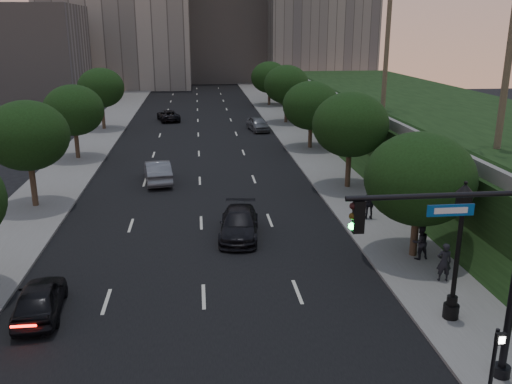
{
  "coord_description": "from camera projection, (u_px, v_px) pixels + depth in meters",
  "views": [
    {
      "loc": [
        -0.02,
        -15.58,
        10.87
      ],
      "look_at": [
        2.55,
        8.09,
        3.6
      ],
      "focal_mm": 38.0,
      "sensor_mm": 36.0,
      "label": 1
    }
  ],
  "objects": [
    {
      "name": "pedestrian_signal",
      "position": [
        495.0,
        358.0,
        15.87
      ],
      "size": [
        0.3,
        0.33,
        2.5
      ],
      "color": "black",
      "rests_on": "ground"
    },
    {
      "name": "parapet_wall",
      "position": [
        362.0,
        109.0,
        44.73
      ],
      "size": [
        0.35,
        90.0,
        0.7
      ],
      "primitive_type": "cube",
      "color": "slate",
      "rests_on": "embankment"
    },
    {
      "name": "ground",
      "position": [
        206.0,
        368.0,
        17.99
      ],
      "size": [
        160.0,
        160.0,
        0.0
      ],
      "primitive_type": "plane",
      "color": "black",
      "rests_on": "ground"
    },
    {
      "name": "tree_right_e",
      "position": [
        269.0,
        77.0,
        76.83
      ],
      "size": [
        5.2,
        5.2,
        6.24
      ],
      "color": "#38281C",
      "rests_on": "ground"
    },
    {
      "name": "sidewalk_right",
      "position": [
        316.0,
        155.0,
        47.55
      ],
      "size": [
        4.5,
        140.0,
        0.15
      ],
      "primitive_type": "cube",
      "color": "slate",
      "rests_on": "ground"
    },
    {
      "name": "sedan_mid_left",
      "position": [
        158.0,
        171.0,
        39.31
      ],
      "size": [
        2.45,
        5.19,
        1.64
      ],
      "primitive_type": "imported",
      "rotation": [
        0.0,
        0.0,
        3.29
      ],
      "color": "slate",
      "rests_on": "ground"
    },
    {
      "name": "sedan_far_right",
      "position": [
        258.0,
        124.0,
        58.9
      ],
      "size": [
        2.45,
        4.73,
        1.54
      ],
      "primitive_type": "imported",
      "rotation": [
        0.0,
        0.0,
        0.15
      ],
      "color": "slate",
      "rests_on": "ground"
    },
    {
      "name": "tree_left_b",
      "position": [
        27.0,
        136.0,
        32.7
      ],
      "size": [
        5.0,
        5.0,
        6.71
      ],
      "color": "#38281C",
      "rests_on": "ground"
    },
    {
      "name": "sidewalk_left",
      "position": [
        77.0,
        161.0,
        45.43
      ],
      "size": [
        4.5,
        140.0,
        0.15
      ],
      "primitive_type": "cube",
      "color": "slate",
      "rests_on": "ground"
    },
    {
      "name": "sedan_near_right",
      "position": [
        239.0,
        224.0,
        29.12
      ],
      "size": [
        2.59,
        5.17,
        1.44
      ],
      "primitive_type": "imported",
      "rotation": [
        0.0,
        0.0,
        -0.12
      ],
      "color": "black",
      "rests_on": "ground"
    },
    {
      "name": "tree_right_d",
      "position": [
        286.0,
        84.0,
        62.42
      ],
      "size": [
        5.2,
        5.2,
        6.74
      ],
      "color": "#38281C",
      "rests_on": "ground"
    },
    {
      "name": "tree_left_c",
      "position": [
        74.0,
        110.0,
        45.17
      ],
      "size": [
        5.0,
        5.0,
        6.34
      ],
      "color": "#38281C",
      "rests_on": "ground"
    },
    {
      "name": "pedestrian_b",
      "position": [
        420.0,
        242.0,
        25.91
      ],
      "size": [
        0.93,
        0.78,
        1.72
      ],
      "primitive_type": "imported",
      "rotation": [
        0.0,
        0.0,
        3.31
      ],
      "color": "black",
      "rests_on": "sidewalk_right"
    },
    {
      "name": "pedestrian_a",
      "position": [
        444.0,
        262.0,
        23.65
      ],
      "size": [
        0.69,
        0.5,
        1.77
      ],
      "primitive_type": "imported",
      "rotation": [
        0.0,
        0.0,
        3.02
      ],
      "color": "black",
      "rests_on": "sidewalk_right"
    },
    {
      "name": "pedestrian_c",
      "position": [
        370.0,
        203.0,
        31.35
      ],
      "size": [
        1.15,
        0.58,
        1.88
      ],
      "primitive_type": "imported",
      "rotation": [
        0.0,
        0.0,
        3.02
      ],
      "color": "black",
      "rests_on": "sidewalk_right"
    },
    {
      "name": "sedan_near_left",
      "position": [
        40.0,
        299.0,
        21.12
      ],
      "size": [
        2.07,
        4.33,
        1.43
      ],
      "primitive_type": "imported",
      "rotation": [
        0.0,
        0.0,
        3.23
      ],
      "color": "black",
      "rests_on": "ground"
    },
    {
      "name": "tree_right_a",
      "position": [
        420.0,
        179.0,
        25.48
      ],
      "size": [
        5.2,
        5.2,
        6.24
      ],
      "color": "#38281C",
      "rests_on": "ground"
    },
    {
      "name": "embankment",
      "position": [
        457.0,
        135.0,
        46.3
      ],
      "size": [
        18.0,
        90.0,
        4.0
      ],
      "primitive_type": "cube",
      "color": "black",
      "rests_on": "ground"
    },
    {
      "name": "tree_right_c",
      "position": [
        311.0,
        106.0,
        49.25
      ],
      "size": [
        5.2,
        5.2,
        6.24
      ],
      "color": "#38281C",
      "rests_on": "ground"
    },
    {
      "name": "road_surface",
      "position": [
        199.0,
        159.0,
        46.51
      ],
      "size": [
        16.0,
        140.0,
        0.02
      ],
      "primitive_type": "cube",
      "color": "black",
      "rests_on": "ground"
    },
    {
      "name": "tree_left_d",
      "position": [
        101.0,
        88.0,
        58.38
      ],
      "size": [
        5.0,
        5.0,
        6.71
      ],
      "color": "#38281C",
      "rests_on": "ground"
    },
    {
      "name": "traffic_signal_mast",
      "position": [
        481.0,
        277.0,
        16.24
      ],
      "size": [
        5.68,
        0.56,
        7.0
      ],
      "color": "black",
      "rests_on": "ground"
    },
    {
      "name": "street_lamp",
      "position": [
        457.0,
        258.0,
        20.14
      ],
      "size": [
        0.64,
        0.64,
        5.62
      ],
      "color": "black",
      "rests_on": "ground"
    },
    {
      "name": "sedan_far_left",
      "position": [
        168.0,
        115.0,
        65.19
      ],
      "size": [
        3.21,
        5.17,
        1.33
      ],
      "primitive_type": "imported",
      "rotation": [
        0.0,
        0.0,
        3.36
      ],
      "color": "black",
      "rests_on": "ground"
    },
    {
      "name": "tree_right_b",
      "position": [
        350.0,
        125.0,
        36.75
      ],
      "size": [
        5.2,
        5.2,
        6.74
      ],
      "color": "#38281C",
      "rests_on": "ground"
    },
    {
      "name": "office_block_mid",
      "position": [
        224.0,
        16.0,
        111.79
      ],
      "size": [
        22.0,
        18.0,
        26.0
      ],
      "primitive_type": "cube",
      "color": "gray",
      "rests_on": "ground"
    },
    {
      "name": "office_block_filler",
      "position": [
        19.0,
        54.0,
        79.82
      ],
      "size": [
        18.0,
        16.0,
        14.0
      ],
      "primitive_type": "cube",
      "color": "gray",
      "rests_on": "ground"
    }
  ]
}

